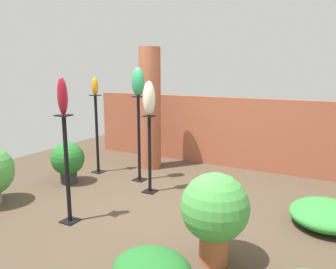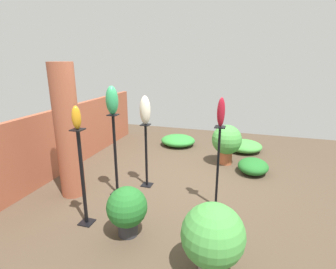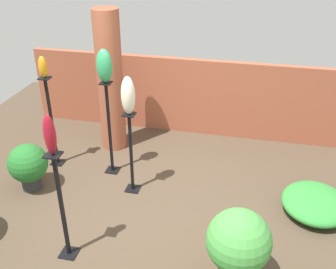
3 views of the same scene
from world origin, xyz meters
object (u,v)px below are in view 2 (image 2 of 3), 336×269
(pedestal_ivory, at_px, (146,158))
(potted_plant_back_center, at_px, (213,236))
(art_vase_jade, at_px, (112,100))
(potted_plant_mid_left, at_px, (227,141))
(pedestal_jade, at_px, (116,159))
(art_vase_amber, at_px, (76,117))
(art_vase_ivory, at_px, (145,110))
(pedestal_ruby, at_px, (218,171))
(pedestal_amber, at_px, (83,182))
(art_vase_ruby, at_px, (221,112))
(brick_pillar, at_px, (68,132))
(potted_plant_front_left, at_px, (127,209))

(pedestal_ivory, bearing_deg, potted_plant_back_center, -139.75)
(art_vase_jade, bearing_deg, potted_plant_mid_left, -40.73)
(pedestal_jade, height_order, potted_plant_back_center, pedestal_jade)
(art_vase_jade, bearing_deg, art_vase_amber, 179.00)
(art_vase_ivory, bearing_deg, pedestal_jade, 138.96)
(pedestal_ruby, bearing_deg, pedestal_jade, 93.17)
(potted_plant_back_center, bearing_deg, pedestal_amber, 78.83)
(pedestal_jade, xyz_separation_m, art_vase_jade, (0.00, 0.00, 1.02))
(pedestal_ruby, bearing_deg, potted_plant_back_center, -174.81)
(pedestal_ruby, distance_m, pedestal_ivory, 1.42)
(art_vase_ruby, bearing_deg, potted_plant_mid_left, 0.78)
(pedestal_ivory, bearing_deg, brick_pillar, 120.87)
(brick_pillar, relative_size, potted_plant_mid_left, 2.51)
(brick_pillar, distance_m, pedestal_jade, 0.92)
(pedestal_ruby, relative_size, pedestal_jade, 0.93)
(pedestal_jade, height_order, art_vase_ruby, art_vase_ruby)
(art_vase_jade, relative_size, potted_plant_back_center, 0.56)
(pedestal_jade, distance_m, potted_plant_mid_left, 2.67)
(pedestal_amber, relative_size, art_vase_jade, 3.06)
(pedestal_ruby, height_order, potted_plant_mid_left, pedestal_ruby)
(pedestal_ruby, xyz_separation_m, potted_plant_back_center, (-1.41, -0.13, -0.16))
(art_vase_amber, height_order, potted_plant_mid_left, art_vase_amber)
(pedestal_amber, relative_size, potted_plant_mid_left, 1.58)
(brick_pillar, relative_size, potted_plant_front_left, 3.27)
(pedestal_amber, height_order, potted_plant_back_center, pedestal_amber)
(pedestal_ruby, relative_size, pedestal_ivory, 1.13)
(art_vase_ivory, height_order, potted_plant_back_center, art_vase_ivory)
(brick_pillar, xyz_separation_m, pedestal_jade, (0.23, -0.75, -0.48))
(pedestal_jade, relative_size, art_vase_amber, 4.60)
(art_vase_amber, height_order, potted_plant_front_left, art_vase_amber)
(art_vase_amber, xyz_separation_m, potted_plant_mid_left, (2.96, -1.75, -1.06))
(art_vase_amber, bearing_deg, art_vase_ruby, -59.80)
(pedestal_ruby, distance_m, potted_plant_front_left, 1.55)
(brick_pillar, xyz_separation_m, art_vase_ivory, (0.69, -1.15, 0.32))
(pedestal_ruby, bearing_deg, art_vase_ivory, 75.43)
(pedestal_ruby, relative_size, potted_plant_mid_left, 1.49)
(potted_plant_mid_left, bearing_deg, potted_plant_front_left, 160.76)
(pedestal_amber, bearing_deg, art_vase_jade, -1.00)
(potted_plant_mid_left, bearing_deg, pedestal_jade, 139.27)
(art_vase_amber, distance_m, art_vase_jade, 0.94)
(pedestal_jade, relative_size, potted_plant_front_left, 2.07)
(brick_pillar, distance_m, potted_plant_back_center, 2.94)
(pedestal_ivory, bearing_deg, potted_plant_mid_left, -40.63)
(pedestal_ruby, distance_m, art_vase_ivory, 1.65)
(pedestal_amber, bearing_deg, potted_plant_front_left, -94.16)
(pedestal_amber, xyz_separation_m, art_vase_ruby, (1.04, -1.78, 0.92))
(art_vase_ivory, bearing_deg, pedestal_ruby, -104.57)
(pedestal_ivory, height_order, potted_plant_back_center, pedestal_ivory)
(pedestal_jade, height_order, art_vase_jade, art_vase_jade)
(brick_pillar, xyz_separation_m, potted_plant_front_left, (-0.76, -1.44, -0.75))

